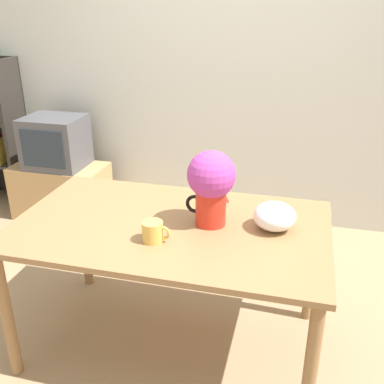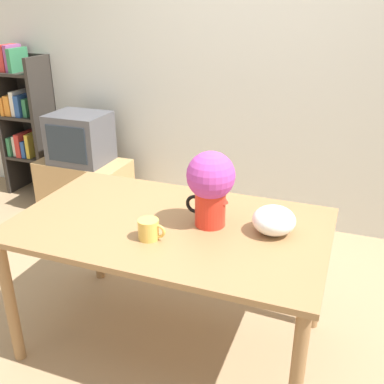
{
  "view_description": "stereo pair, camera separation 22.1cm",
  "coord_description": "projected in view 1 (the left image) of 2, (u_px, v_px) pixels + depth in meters",
  "views": [
    {
      "loc": [
        0.61,
        -1.94,
        1.8
      ],
      "look_at": [
        0.1,
        0.03,
        0.92
      ],
      "focal_mm": 42.0,
      "sensor_mm": 36.0,
      "label": 1
    },
    {
      "loc": [
        0.82,
        -1.88,
        1.8
      ],
      "look_at": [
        0.1,
        0.03,
        0.92
      ],
      "focal_mm": 42.0,
      "sensor_mm": 36.0,
      "label": 2
    }
  ],
  "objects": [
    {
      "name": "tv_stand",
      "position": [
        62.0,
        191.0,
        3.96
      ],
      "size": [
        0.8,
        0.42,
        0.47
      ],
      "color": "tan",
      "rests_on": "ground_plane"
    },
    {
      "name": "flower_vase",
      "position": [
        211.0,
        183.0,
        2.17
      ],
      "size": [
        0.25,
        0.24,
        0.38
      ],
      "color": "red",
      "rests_on": "table"
    },
    {
      "name": "ground_plane",
      "position": [
        174.0,
        338.0,
        2.58
      ],
      "size": [
        12.0,
        12.0,
        0.0
      ],
      "primitive_type": "plane",
      "color": "#9E7F5B"
    },
    {
      "name": "table",
      "position": [
        171.0,
        239.0,
        2.29
      ],
      "size": [
        1.58,
        0.95,
        0.76
      ],
      "color": "olive",
      "rests_on": "ground_plane"
    },
    {
      "name": "white_bowl",
      "position": [
        275.0,
        216.0,
        2.18
      ],
      "size": [
        0.21,
        0.21,
        0.14
      ],
      "color": "white",
      "rests_on": "table"
    },
    {
      "name": "coffee_mug",
      "position": [
        153.0,
        232.0,
        2.08
      ],
      "size": [
        0.14,
        0.1,
        0.1
      ],
      "color": "gold",
      "rests_on": "table"
    },
    {
      "name": "wall_back",
      "position": [
        232.0,
        67.0,
        3.56
      ],
      "size": [
        8.0,
        0.05,
        2.6
      ],
      "color": "silver",
      "rests_on": "ground_plane"
    },
    {
      "name": "tv_set",
      "position": [
        55.0,
        142.0,
        3.78
      ],
      "size": [
        0.48,
        0.41,
        0.43
      ],
      "color": "#4C4C51",
      "rests_on": "tv_stand"
    }
  ]
}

